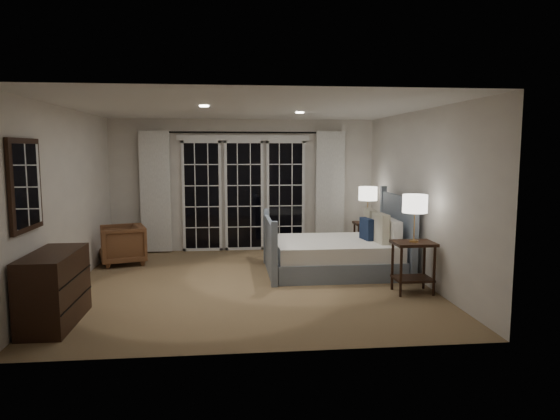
{
  "coord_description": "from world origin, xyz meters",
  "views": [
    {
      "loc": [
        -0.3,
        -7.06,
        1.93
      ],
      "look_at": [
        0.45,
        0.15,
        1.05
      ],
      "focal_mm": 32.0,
      "sensor_mm": 36.0,
      "label": 1
    }
  ],
  "objects": [
    {
      "name": "downlight_b",
      "position": [
        -0.6,
        -0.4,
        2.49
      ],
      "size": [
        0.12,
        0.12,
        0.01
      ],
      "primitive_type": "cylinder",
      "color": "white",
      "rests_on": "ceiling"
    },
    {
      "name": "curtain_right",
      "position": [
        1.65,
        2.38,
        1.15
      ],
      "size": [
        0.55,
        0.1,
        2.25
      ],
      "primitive_type": "cube",
      "color": "white",
      "rests_on": "curtain_rod"
    },
    {
      "name": "armchair",
      "position": [
        -2.1,
        1.48,
        0.33
      ],
      "size": [
        0.91,
        0.89,
        0.66
      ],
      "primitive_type": "imported",
      "rotation": [
        0.0,
        0.0,
        -1.27
      ],
      "color": "brown",
      "rests_on": "floor"
    },
    {
      "name": "mirror",
      "position": [
        -2.47,
        -1.46,
        1.55
      ],
      "size": [
        0.05,
        0.85,
        1.0
      ],
      "color": "black",
      "rests_on": "wall_left"
    },
    {
      "name": "nightstand_left",
      "position": [
        2.17,
        -0.69,
        0.46
      ],
      "size": [
        0.54,
        0.43,
        0.7
      ],
      "color": "black",
      "rests_on": "floor"
    },
    {
      "name": "curtain_rod",
      "position": [
        0.0,
        2.4,
        2.25
      ],
      "size": [
        3.5,
        0.03,
        0.03
      ],
      "primitive_type": "cylinder",
      "rotation": [
        0.0,
        1.57,
        0.0
      ],
      "color": "black",
      "rests_on": "wall_back"
    },
    {
      "name": "ceiling",
      "position": [
        0.0,
        0.0,
        2.5
      ],
      "size": [
        5.0,
        5.0,
        0.0
      ],
      "primitive_type": "plane",
      "rotation": [
        3.14,
        0.0,
        0.0
      ],
      "color": "silver",
      "rests_on": "wall_back"
    },
    {
      "name": "lamp_left",
      "position": [
        2.17,
        -0.69,
        1.21
      ],
      "size": [
        0.33,
        0.33,
        0.64
      ],
      "color": "tan",
      "rests_on": "nightstand_left"
    },
    {
      "name": "dresser",
      "position": [
        -2.23,
        -1.46,
        0.4
      ],
      "size": [
        0.48,
        1.14,
        0.81
      ],
      "color": "black",
      "rests_on": "floor"
    },
    {
      "name": "wall_back",
      "position": [
        0.0,
        2.5,
        1.25
      ],
      "size": [
        5.0,
        0.02,
        2.5
      ],
      "primitive_type": "cube",
      "color": "beige",
      "rests_on": "floor"
    },
    {
      "name": "wall_left",
      "position": [
        -2.5,
        0.0,
        1.25
      ],
      "size": [
        0.02,
        5.0,
        2.5
      ],
      "primitive_type": "cube",
      "color": "beige",
      "rests_on": "floor"
    },
    {
      "name": "floor",
      "position": [
        0.0,
        0.0,
        0.0
      ],
      "size": [
        5.0,
        5.0,
        0.0
      ],
      "primitive_type": "plane",
      "color": "#8D6F4C",
      "rests_on": "ground"
    },
    {
      "name": "bed",
      "position": [
        1.42,
        0.54,
        0.31
      ],
      "size": [
        2.09,
        1.49,
        1.21
      ],
      "color": "gray",
      "rests_on": "floor"
    },
    {
      "name": "downlight_a",
      "position": [
        0.8,
        0.6,
        2.49
      ],
      "size": [
        0.12,
        0.12,
        0.01
      ],
      "primitive_type": "cylinder",
      "color": "white",
      "rests_on": "ceiling"
    },
    {
      "name": "curtain_left",
      "position": [
        -1.65,
        2.38,
        1.15
      ],
      "size": [
        0.55,
        0.1,
        2.25
      ],
      "primitive_type": "cube",
      "color": "white",
      "rests_on": "curtain_rod"
    },
    {
      "name": "nightstand_right",
      "position": [
        2.22,
        1.73,
        0.4
      ],
      "size": [
        0.47,
        0.38,
        0.61
      ],
      "color": "black",
      "rests_on": "floor"
    },
    {
      "name": "wall_right",
      "position": [
        2.5,
        0.0,
        1.25
      ],
      "size": [
        0.02,
        5.0,
        2.5
      ],
      "primitive_type": "cube",
      "color": "beige",
      "rests_on": "floor"
    },
    {
      "name": "wall_front",
      "position": [
        0.0,
        -2.5,
        1.25
      ],
      "size": [
        5.0,
        0.02,
        2.5
      ],
      "primitive_type": "cube",
      "color": "beige",
      "rests_on": "floor"
    },
    {
      "name": "french_doors",
      "position": [
        0.0,
        2.46,
        1.09
      ],
      "size": [
        2.5,
        0.04,
        2.2
      ],
      "color": "black",
      "rests_on": "wall_back"
    },
    {
      "name": "lamp_right",
      "position": [
        2.22,
        1.73,
        1.13
      ],
      "size": [
        0.34,
        0.34,
        0.65
      ],
      "color": "tan",
      "rests_on": "nightstand_right"
    }
  ]
}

